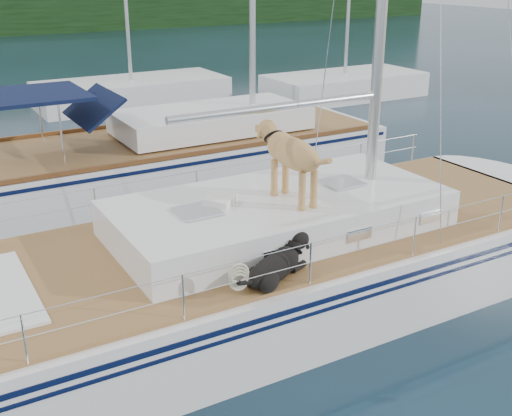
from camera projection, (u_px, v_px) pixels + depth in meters
ground at (235, 311)px, 10.22m from camera, size 120.00×120.00×0.00m
main_sailboat at (240, 271)px, 10.01m from camera, size 12.00×3.82×14.01m
neighbor_sailboat at (173, 157)px, 16.09m from camera, size 11.00×3.50×13.30m
bg_boat_center at (132, 92)px, 24.86m from camera, size 7.20×3.00×11.65m
bg_boat_east at (344, 86)px, 26.14m from camera, size 6.40×3.00×11.65m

